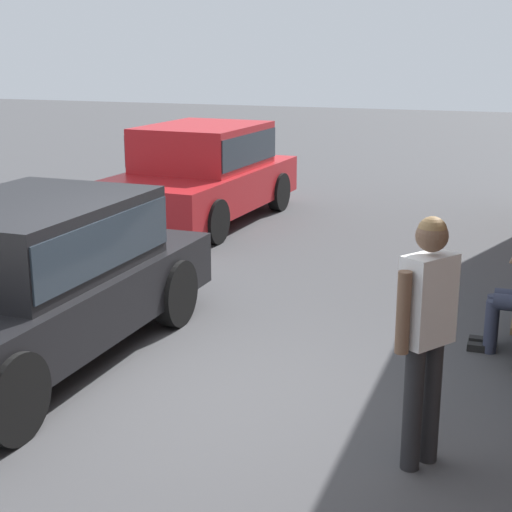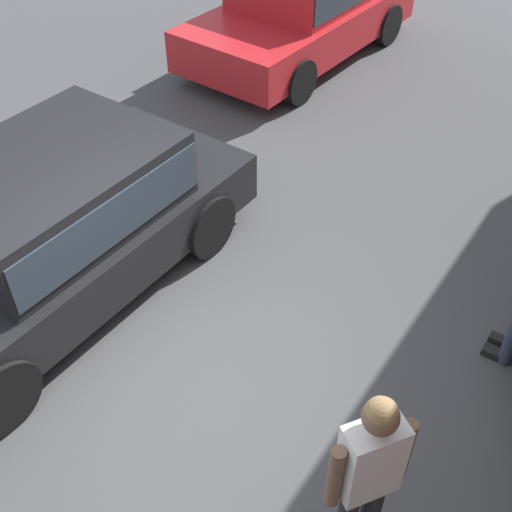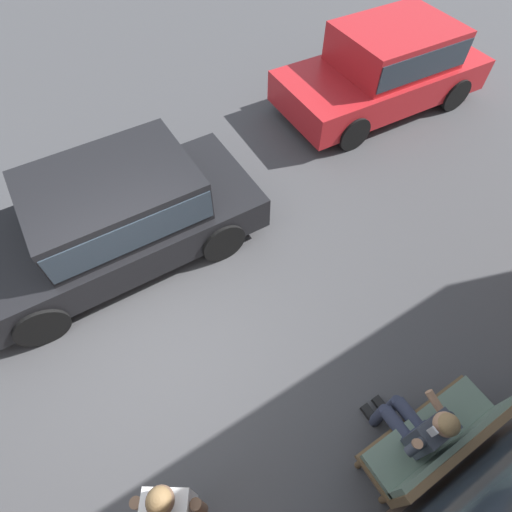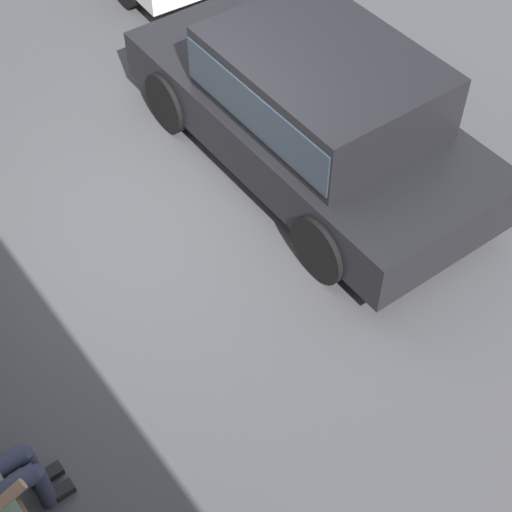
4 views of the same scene
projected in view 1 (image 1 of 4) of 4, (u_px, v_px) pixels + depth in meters
name	position (u px, v px, depth m)	size (l,w,h in m)	color
ground_plane	(180.00, 391.00, 6.49)	(60.00, 60.00, 0.00)	#424244
parked_car_near	(202.00, 169.00, 12.60)	(4.20, 2.11, 1.54)	red
parked_car_mid	(27.00, 274.00, 6.99)	(4.23, 1.96, 1.44)	black
pedestrian_standing	(427.00, 323.00, 5.09)	(0.47, 0.36, 1.73)	#232326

